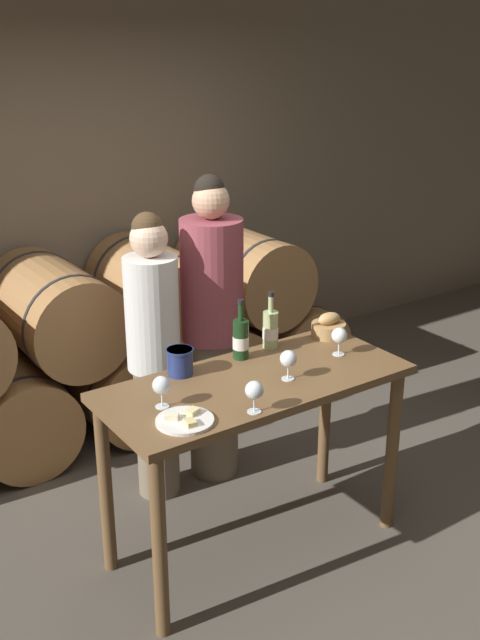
{
  "coord_description": "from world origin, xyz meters",
  "views": [
    {
      "loc": [
        -1.83,
        -2.53,
        2.41
      ],
      "look_at": [
        0.0,
        0.13,
        1.18
      ],
      "focal_mm": 42.0,
      "sensor_mm": 36.0,
      "label": 1
    }
  ],
  "objects_px": {
    "bread_basket": "(329,327)",
    "wine_glass_far_left": "(161,386)",
    "wine_glass_center": "(288,359)",
    "cheese_plate": "(185,420)",
    "wine_bottle_red": "(241,339)",
    "wine_glass_left": "(254,391)",
    "blue_crock": "(180,361)",
    "wine_glass_right": "(339,336)",
    "wine_bottle_white": "(270,329)",
    "tasting_table": "(255,408)",
    "person_left": "(154,355)",
    "person_right": "(213,330)"
  },
  "relations": [
    {
      "from": "bread_basket",
      "to": "wine_glass_far_left",
      "type": "xyz_separation_m",
      "value": [
        -1.11,
        -0.21,
        0.05
      ]
    },
    {
      "from": "wine_glass_far_left",
      "to": "wine_glass_center",
      "type": "bearing_deg",
      "value": -8.25
    },
    {
      "from": "cheese_plate",
      "to": "wine_bottle_red",
      "type": "bearing_deg",
      "value": 36.06
    },
    {
      "from": "wine_glass_left",
      "to": "wine_glass_center",
      "type": "xyz_separation_m",
      "value": [
        0.31,
        0.17,
        0.0
      ]
    },
    {
      "from": "blue_crock",
      "to": "bread_basket",
      "type": "distance_m",
      "value": 0.88
    },
    {
      "from": "wine_bottle_red",
      "to": "wine_glass_right",
      "type": "bearing_deg",
      "value": -29.79
    },
    {
      "from": "wine_glass_right",
      "to": "wine_bottle_white",
      "type": "bearing_deg",
      "value": 129.85
    },
    {
      "from": "tasting_table",
      "to": "person_left",
      "type": "xyz_separation_m",
      "value": [
        -0.16,
        0.7,
        0.06
      ]
    },
    {
      "from": "bread_basket",
      "to": "wine_glass_right",
      "type": "xyz_separation_m",
      "value": [
        -0.12,
        -0.21,
        0.05
      ]
    },
    {
      "from": "wine_glass_far_left",
      "to": "wine_glass_center",
      "type": "height_order",
      "value": "same"
    },
    {
      "from": "tasting_table",
      "to": "wine_glass_right",
      "type": "distance_m",
      "value": 0.56
    },
    {
      "from": "tasting_table",
      "to": "person_left",
      "type": "distance_m",
      "value": 0.72
    },
    {
      "from": "tasting_table",
      "to": "wine_glass_center",
      "type": "distance_m",
      "value": 0.29
    },
    {
      "from": "person_right",
      "to": "cheese_plate",
      "type": "xyz_separation_m",
      "value": [
        -0.69,
        -0.87,
        0.04
      ]
    },
    {
      "from": "wine_bottle_white",
      "to": "bread_basket",
      "type": "distance_m",
      "value": 0.35
    },
    {
      "from": "wine_glass_center",
      "to": "wine_glass_left",
      "type": "bearing_deg",
      "value": -151.15
    },
    {
      "from": "wine_bottle_red",
      "to": "wine_glass_left",
      "type": "xyz_separation_m",
      "value": [
        -0.27,
        -0.49,
        -0.0
      ]
    },
    {
      "from": "cheese_plate",
      "to": "bread_basket",
      "type": "bearing_deg",
      "value": 19.09
    },
    {
      "from": "blue_crock",
      "to": "person_left",
      "type": "bearing_deg",
      "value": 77.23
    },
    {
      "from": "person_left",
      "to": "wine_glass_far_left",
      "type": "xyz_separation_m",
      "value": [
        -0.33,
        -0.7,
        0.19
      ]
    },
    {
      "from": "wine_bottle_red",
      "to": "wine_bottle_white",
      "type": "relative_size",
      "value": 1.02
    },
    {
      "from": "bread_basket",
      "to": "wine_glass_left",
      "type": "relative_size",
      "value": 1.27
    },
    {
      "from": "bread_basket",
      "to": "cheese_plate",
      "type": "relative_size",
      "value": 0.75
    },
    {
      "from": "tasting_table",
      "to": "person_right",
      "type": "relative_size",
      "value": 0.83
    },
    {
      "from": "blue_crock",
      "to": "bread_basket",
      "type": "bearing_deg",
      "value": -2.06
    },
    {
      "from": "blue_crock",
      "to": "wine_glass_right",
      "type": "bearing_deg",
      "value": -17.93
    },
    {
      "from": "bread_basket",
      "to": "wine_glass_right",
      "type": "relative_size",
      "value": 1.27
    },
    {
      "from": "person_left",
      "to": "cheese_plate",
      "type": "relative_size",
      "value": 6.61
    },
    {
      "from": "tasting_table",
      "to": "wine_bottle_white",
      "type": "bearing_deg",
      "value": 43.2
    },
    {
      "from": "wine_bottle_white",
      "to": "blue_crock",
      "type": "height_order",
      "value": "wine_bottle_white"
    },
    {
      "from": "wine_bottle_red",
      "to": "wine_bottle_white",
      "type": "bearing_deg",
      "value": 7.33
    },
    {
      "from": "person_left",
      "to": "person_right",
      "type": "height_order",
      "value": "person_right"
    },
    {
      "from": "cheese_plate",
      "to": "person_left",
      "type": "bearing_deg",
      "value": 69.62
    },
    {
      "from": "blue_crock",
      "to": "wine_glass_center",
      "type": "distance_m",
      "value": 0.5
    },
    {
      "from": "bread_basket",
      "to": "wine_glass_left",
      "type": "height_order",
      "value": "wine_glass_left"
    },
    {
      "from": "person_left",
      "to": "blue_crock",
      "type": "bearing_deg",
      "value": -102.77
    },
    {
      "from": "person_right",
      "to": "wine_bottle_white",
      "type": "height_order",
      "value": "person_right"
    },
    {
      "from": "person_left",
      "to": "wine_glass_far_left",
      "type": "height_order",
      "value": "person_left"
    },
    {
      "from": "cheese_plate",
      "to": "wine_glass_center",
      "type": "xyz_separation_m",
      "value": [
        0.6,
        0.09,
        0.09
      ]
    },
    {
      "from": "person_left",
      "to": "wine_glass_center",
      "type": "height_order",
      "value": "person_left"
    },
    {
      "from": "wine_bottle_red",
      "to": "person_right",
      "type": "bearing_deg",
      "value": 74.16
    },
    {
      "from": "wine_glass_far_left",
      "to": "wine_bottle_white",
      "type": "bearing_deg",
      "value": 18.6
    },
    {
      "from": "wine_glass_far_left",
      "to": "blue_crock",
      "type": "bearing_deg",
      "value": 46.0
    },
    {
      "from": "wine_glass_center",
      "to": "cheese_plate",
      "type": "bearing_deg",
      "value": -171.88
    },
    {
      "from": "person_left",
      "to": "bread_basket",
      "type": "distance_m",
      "value": 0.93
    },
    {
      "from": "wine_bottle_white",
      "to": "wine_glass_left",
      "type": "bearing_deg",
      "value": -132.2
    },
    {
      "from": "person_left",
      "to": "bread_basket",
      "type": "height_order",
      "value": "person_left"
    },
    {
      "from": "bread_basket",
      "to": "blue_crock",
      "type": "bearing_deg",
      "value": 177.94
    },
    {
      "from": "tasting_table",
      "to": "wine_glass_far_left",
      "type": "bearing_deg",
      "value": 179.65
    },
    {
      "from": "wine_bottle_red",
      "to": "wine_glass_far_left",
      "type": "bearing_deg",
      "value": -157.75
    }
  ]
}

